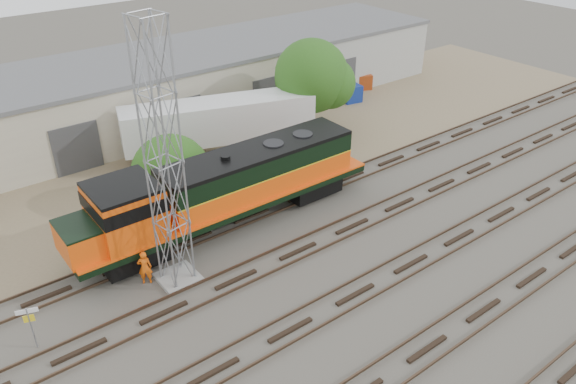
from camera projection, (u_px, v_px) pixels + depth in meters
ground at (316, 266)px, 29.43m from camera, size 140.00×140.00×0.00m
dirt_strip at (180, 162)px, 39.73m from camera, size 80.00×16.00×0.02m
tracks at (355, 294)px, 27.33m from camera, size 80.00×20.40×0.28m
warehouse at (129, 95)px, 43.91m from camera, size 58.40×10.40×5.30m
locomotive at (222, 190)px, 31.30m from camera, size 18.46×3.24×4.44m
signal_tower at (164, 167)px, 25.25m from camera, size 1.95×1.95×13.17m
sign_post at (30, 320)px, 23.66m from camera, size 0.87×0.33×2.20m
worker at (145, 267)px, 27.77m from camera, size 0.82×0.72×1.89m
semi_trailer at (224, 121)px, 39.54m from camera, size 13.67×6.67×4.15m
dumpster_blue at (351, 93)px, 49.78m from camera, size 1.84×1.76×1.50m
dumpster_red at (362, 81)px, 52.70m from camera, size 1.93×1.88×1.40m
tree_mid at (177, 175)px, 33.88m from camera, size 5.05×4.81×4.81m
tree_east at (316, 78)px, 41.70m from camera, size 5.81×5.53×7.47m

